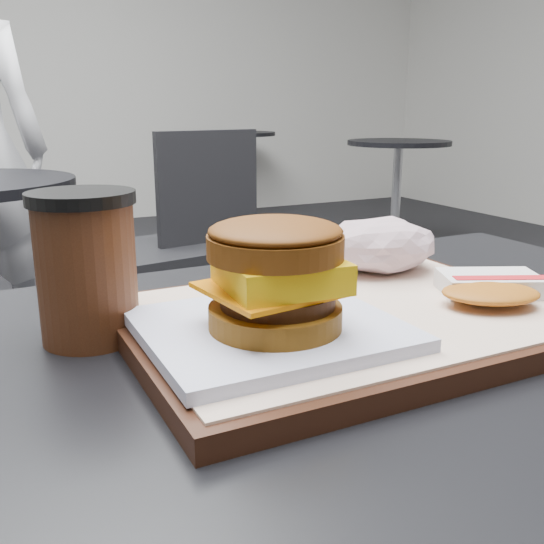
{
  "coord_description": "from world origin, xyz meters",
  "views": [
    {
      "loc": [
        -0.31,
        -0.38,
        0.96
      ],
      "look_at": [
        -0.1,
        0.02,
        0.83
      ],
      "focal_mm": 40.0,
      "sensor_mm": 36.0,
      "label": 1
    }
  ],
  "objects_px": {
    "hash_brown": "(490,288)",
    "crumpled_wrapper": "(380,245)",
    "coffee_cup": "(87,266)",
    "neighbor_chair": "(177,236)",
    "customer_table": "(382,525)",
    "breakfast_sandwich": "(274,288)",
    "serving_tray": "(347,320)"
  },
  "relations": [
    {
      "from": "customer_table",
      "to": "coffee_cup",
      "type": "xyz_separation_m",
      "value": [
        -0.23,
        0.11,
        0.25
      ]
    },
    {
      "from": "serving_tray",
      "to": "crumpled_wrapper",
      "type": "distance_m",
      "value": 0.14
    },
    {
      "from": "hash_brown",
      "to": "crumpled_wrapper",
      "type": "xyz_separation_m",
      "value": [
        -0.03,
        0.13,
        0.02
      ]
    },
    {
      "from": "breakfast_sandwich",
      "to": "neighbor_chair",
      "type": "bearing_deg",
      "value": 74.78
    },
    {
      "from": "coffee_cup",
      "to": "neighbor_chair",
      "type": "bearing_deg",
      "value": 69.89
    },
    {
      "from": "hash_brown",
      "to": "crumpled_wrapper",
      "type": "distance_m",
      "value": 0.13
    },
    {
      "from": "breakfast_sandwich",
      "to": "crumpled_wrapper",
      "type": "relative_size",
      "value": 1.52
    },
    {
      "from": "customer_table",
      "to": "serving_tray",
      "type": "xyz_separation_m",
      "value": [
        -0.03,
        0.03,
        0.2
      ]
    },
    {
      "from": "customer_table",
      "to": "breakfast_sandwich",
      "type": "distance_m",
      "value": 0.27
    },
    {
      "from": "coffee_cup",
      "to": "breakfast_sandwich",
      "type": "bearing_deg",
      "value": -44.44
    },
    {
      "from": "serving_tray",
      "to": "crumpled_wrapper",
      "type": "xyz_separation_m",
      "value": [
        0.1,
        0.09,
        0.04
      ]
    },
    {
      "from": "customer_table",
      "to": "serving_tray",
      "type": "distance_m",
      "value": 0.2
    },
    {
      "from": "coffee_cup",
      "to": "crumpled_wrapper",
      "type": "bearing_deg",
      "value": 2.49
    },
    {
      "from": "breakfast_sandwich",
      "to": "crumpled_wrapper",
      "type": "bearing_deg",
      "value": 33.59
    },
    {
      "from": "neighbor_chair",
      "to": "coffee_cup",
      "type": "bearing_deg",
      "value": -110.11
    },
    {
      "from": "coffee_cup",
      "to": "neighbor_chair",
      "type": "distance_m",
      "value": 1.69
    },
    {
      "from": "customer_table",
      "to": "hash_brown",
      "type": "distance_m",
      "value": 0.24
    },
    {
      "from": "serving_tray",
      "to": "neighbor_chair",
      "type": "xyz_separation_m",
      "value": [
        0.37,
        1.64,
        -0.27
      ]
    },
    {
      "from": "breakfast_sandwich",
      "to": "crumpled_wrapper",
      "type": "distance_m",
      "value": 0.23
    },
    {
      "from": "customer_table",
      "to": "coffee_cup",
      "type": "distance_m",
      "value": 0.36
    },
    {
      "from": "customer_table",
      "to": "coffee_cup",
      "type": "relative_size",
      "value": 6.4
    },
    {
      "from": "neighbor_chair",
      "to": "breakfast_sandwich",
      "type": "bearing_deg",
      "value": -105.22
    },
    {
      "from": "hash_brown",
      "to": "crumpled_wrapper",
      "type": "relative_size",
      "value": 1.06
    },
    {
      "from": "breakfast_sandwich",
      "to": "coffee_cup",
      "type": "distance_m",
      "value": 0.16
    },
    {
      "from": "customer_table",
      "to": "breakfast_sandwich",
      "type": "relative_size",
      "value": 4.18
    },
    {
      "from": "customer_table",
      "to": "crumpled_wrapper",
      "type": "height_order",
      "value": "crumpled_wrapper"
    },
    {
      "from": "hash_brown",
      "to": "coffee_cup",
      "type": "bearing_deg",
      "value": 161.28
    },
    {
      "from": "hash_brown",
      "to": "customer_table",
      "type": "bearing_deg",
      "value": 179.96
    },
    {
      "from": "hash_brown",
      "to": "neighbor_chair",
      "type": "bearing_deg",
      "value": 82.04
    },
    {
      "from": "neighbor_chair",
      "to": "hash_brown",
      "type": "bearing_deg",
      "value": -97.96
    },
    {
      "from": "breakfast_sandwich",
      "to": "hash_brown",
      "type": "distance_m",
      "value": 0.22
    },
    {
      "from": "coffee_cup",
      "to": "neighbor_chair",
      "type": "height_order",
      "value": "coffee_cup"
    }
  ]
}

